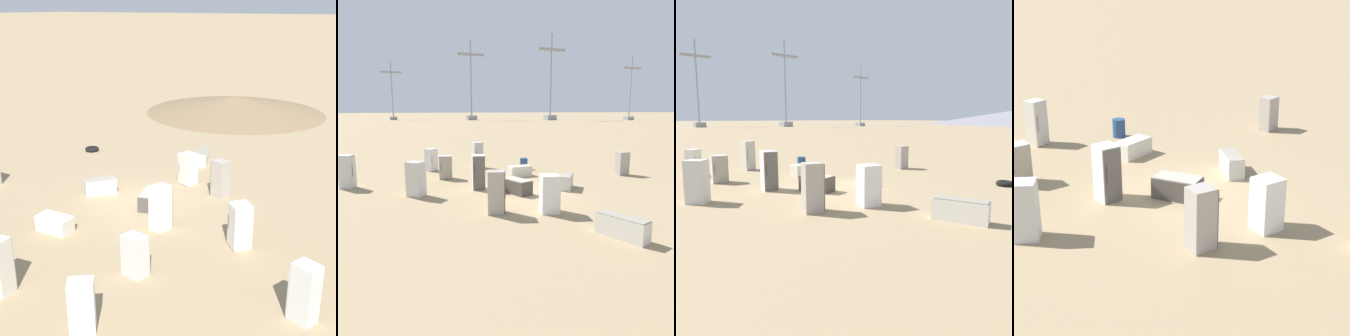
{
  "view_description": "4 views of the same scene",
  "coord_description": "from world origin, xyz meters",
  "views": [
    {
      "loc": [
        11.59,
        -16.04,
        8.6
      ],
      "look_at": [
        1.21,
        0.28,
        1.87
      ],
      "focal_mm": 50.0,
      "sensor_mm": 36.0,
      "label": 1
    },
    {
      "loc": [
        6.88,
        15.05,
        4.24
      ],
      "look_at": [
        1.34,
        0.47,
        1.46
      ],
      "focal_mm": 35.0,
      "sensor_mm": 36.0,
      "label": 2
    },
    {
      "loc": [
        9.08,
        12.22,
        3.34
      ],
      "look_at": [
        -1.46,
        -0.48,
        0.85
      ],
      "focal_mm": 35.0,
      "sensor_mm": 36.0,
      "label": 3
    },
    {
      "loc": [
        12.99,
        11.26,
        7.49
      ],
      "look_at": [
        0.26,
        -0.11,
        0.96
      ],
      "focal_mm": 60.0,
      "sensor_mm": 36.0,
      "label": 4
    }
  ],
  "objects": [
    {
      "name": "scrap_tire",
      "position": [
        -7.41,
        5.0,
        0.12
      ],
      "size": [
        0.85,
        0.85,
        0.25
      ],
      "color": "black",
      "rests_on": "ground_plane"
    },
    {
      "name": "discarded_fridge_0",
      "position": [
        2.11,
        -1.68,
        0.93
      ],
      "size": [
        0.78,
        0.86,
        1.85
      ],
      "rotation": [
        0.0,
        0.0,
        6.09
      ],
      "color": "white",
      "rests_on": "ground_plane"
    },
    {
      "name": "discarded_fridge_7",
      "position": [
        0.33,
        -8.13,
        0.95
      ],
      "size": [
        0.74,
        0.74,
        1.89
      ],
      "rotation": [
        0.0,
        0.0,
        0.12
      ],
      "color": "beige",
      "rests_on": "ground_plane"
    },
    {
      "name": "discarded_fridge_1",
      "position": [
        3.28,
        -5.0,
        0.72
      ],
      "size": [
        0.89,
        0.76,
        1.45
      ],
      "rotation": [
        0.0,
        0.0,
        6.09
      ],
      "color": "silver",
      "rests_on": "ground_plane"
    },
    {
      "name": "discarded_fridge_9",
      "position": [
        0.52,
        -0.07,
        0.37
      ],
      "size": [
        1.22,
        1.72,
        0.74
      ],
      "rotation": [
        0.0,
        0.0,
        0.32
      ],
      "color": "#4C4742",
      "rests_on": "ground_plane"
    },
    {
      "name": "ground_plane",
      "position": [
        0.0,
        0.0,
        0.0
      ],
      "size": [
        1000.0,
        1000.0,
        0.0
      ],
      "primitive_type": "plane",
      "color": "#9E8460"
    },
    {
      "name": "discarded_fridge_10",
      "position": [
        2.61,
        2.67,
        0.89
      ],
      "size": [
        0.85,
        0.79,
        1.79
      ],
      "rotation": [
        0.0,
        0.0,
        1.28
      ],
      "color": "#A89E93",
      "rests_on": "ground_plane"
    },
    {
      "name": "rusty_barrel",
      "position": [
        -2.65,
        -6.4,
        0.4
      ],
      "size": [
        0.55,
        0.55,
        0.8
      ],
      "color": "navy",
      "rests_on": "ground_plane"
    },
    {
      "name": "discarded_fridge_6",
      "position": [
        5.42,
        -1.35,
        0.87
      ],
      "size": [
        1.02,
        1.02,
        1.73
      ],
      "rotation": [
        0.0,
        0.0,
        2.4
      ],
      "color": "silver",
      "rests_on": "ground_plane"
    },
    {
      "name": "power_pylon_0",
      "position": [
        -91.63,
        -97.73,
        8.08
      ],
      "size": [
        9.1,
        3.12,
        26.0
      ],
      "color": "gray",
      "rests_on": "ground_plane"
    },
    {
      "name": "discarded_fridge_12",
      "position": [
        0.47,
        3.32,
        0.8
      ],
      "size": [
        0.91,
        0.92,
        1.6
      ],
      "rotation": [
        0.0,
        0.0,
        2.88
      ],
      "color": "white",
      "rests_on": "ground_plane"
    },
    {
      "name": "discarded_fridge_2",
      "position": [
        -2.41,
        -0.09,
        0.38
      ],
      "size": [
        1.38,
        1.54,
        0.76
      ],
      "rotation": [
        0.0,
        0.0,
        2.48
      ],
      "color": "silver",
      "rests_on": "ground_plane"
    },
    {
      "name": "discarded_fridge_8",
      "position": [
        -1.37,
        -4.15,
        0.33
      ],
      "size": [
        1.49,
        0.84,
        0.67
      ],
      "rotation": [
        0.0,
        0.0,
        4.79
      ],
      "color": "beige",
      "rests_on": "ground_plane"
    },
    {
      "name": "power_pylon_2",
      "position": [
        -29.42,
        -121.88,
        10.15
      ],
      "size": [
        11.42,
        3.92,
        32.64
      ],
      "color": "gray",
      "rests_on": "ground_plane"
    },
    {
      "name": "discarded_fridge_11",
      "position": [
        -7.85,
        -2.11,
        0.76
      ],
      "size": [
        0.78,
        0.56,
        1.53
      ],
      "rotation": [
        0.0,
        0.0,
        1.55
      ],
      "color": "#A89E93",
      "rests_on": "ground_plane"
    },
    {
      "name": "discarded_fridge_5",
      "position": [
        3.72,
        -8.1,
        0.78
      ],
      "size": [
        0.93,
        0.92,
        1.56
      ],
      "rotation": [
        0.0,
        0.0,
        0.67
      ],
      "color": "white",
      "rests_on": "ground_plane"
    },
    {
      "name": "power_pylon_1",
      "position": [
        -60.53,
        -109.81,
        10.87
      ],
      "size": [
        12.24,
        4.2,
        34.97
      ],
      "color": "gray",
      "rests_on": "ground_plane"
    },
    {
      "name": "discarded_fridge_3",
      "position": [
        -0.47,
        6.68,
        0.37
      ],
      "size": [
        1.12,
        1.85,
        0.75
      ],
      "rotation": [
        0.0,
        0.0,
        0.34
      ],
      "color": "silver",
      "rests_on": "ground_plane"
    }
  ]
}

